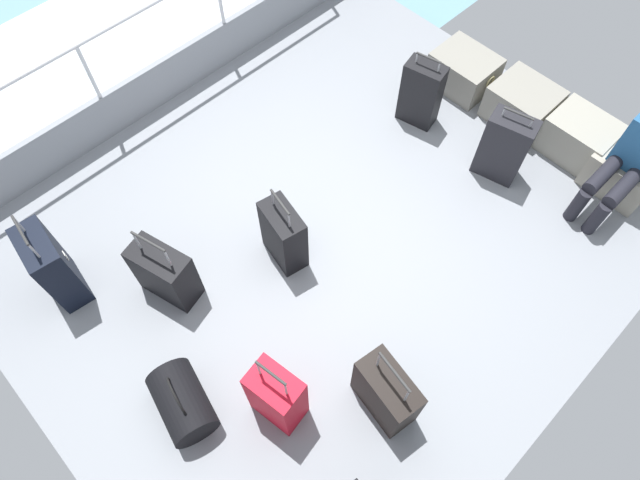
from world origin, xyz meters
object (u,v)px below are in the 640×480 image
Objects in this scene: suitcase_5 at (386,393)px; passenger_seated at (633,158)px; suitcase_2 at (277,396)px; duffel_bag at (182,402)px; cargo_crate_1 at (522,104)px; cargo_crate_3 at (622,174)px; suitcase_3 at (165,273)px; cargo_crate_0 at (464,71)px; suitcase_0 at (421,94)px; cargo_crate_2 at (579,137)px; suitcase_7 at (53,266)px; suitcase_4 at (284,235)px; suitcase_6 at (504,147)px.

passenger_seated is at bearing 86.98° from suitcase_5.
suitcase_2 is 0.73m from suitcase_5.
suitcase_5 is (-0.14, -2.68, -0.29)m from passenger_seated.
cargo_crate_1 is at bearing 89.91° from duffel_bag.
passenger_seated is at bearing -90.00° from cargo_crate_3.
passenger_seated reaches higher than suitcase_3.
suitcase_2 is at bearing -100.34° from cargo_crate_3.
suitcase_0 reaches higher than cargo_crate_0.
cargo_crate_3 is (0.48, -0.07, -0.01)m from cargo_crate_2.
suitcase_0 is 0.85× the size of suitcase_7.
cargo_crate_1 is at bearing 107.77° from suitcase_5.
cargo_crate_0 is at bearing 99.44° from duffel_bag.
cargo_crate_2 reaches higher than cargo_crate_0.
cargo_crate_2 is 4.00m from duffel_bag.
passenger_seated reaches higher than cargo_crate_2.
suitcase_4 is (0.21, -2.54, 0.13)m from cargo_crate_0.
suitcase_0 is at bearing 101.51° from duffel_bag.
duffel_bag is at bearing -94.26° from suitcase_6.
cargo_crate_0 is 0.70× the size of suitcase_7.
suitcase_5 is 0.85× the size of suitcase_7.
cargo_crate_1 is 0.81× the size of suitcase_0.
suitcase_3 is at bearing -163.16° from suitcase_5.
cargo_crate_3 is at bearing 57.88° from suitcase_7.
passenger_seated is (0.00, -0.18, 0.37)m from cargo_crate_3.
suitcase_0 reaches higher than cargo_crate_1.
duffel_bag is at bearing -72.09° from suitcase_4.
cargo_crate_2 is at bearing 29.84° from suitcase_0.
cargo_crate_3 is 0.41m from passenger_seated.
cargo_crate_1 is 2.63m from suitcase_4.
duffel_bag is (1.41, 0.08, -0.18)m from suitcase_7.
suitcase_6 is 1.33× the size of duffel_bag.
suitcase_5 is at bearing 16.84° from suitcase_3.
suitcase_6 is at bearing -143.28° from cargo_crate_3.
suitcase_2 is (-0.14, -3.48, 0.13)m from cargo_crate_2.
suitcase_7 is 1.42m from duffel_bag.
cargo_crate_1 is at bearing -178.31° from cargo_crate_2.
cargo_crate_3 is 0.77× the size of suitcase_0.
suitcase_3 is (-1.28, 0.02, -0.05)m from suitcase_2.
passenger_seated reaches higher than duffel_bag.
suitcase_5 is (1.60, -2.21, -0.06)m from suitcase_0.
cargo_crate_3 is at bearing 60.64° from suitcase_3.
suitcase_3 is (-1.91, -3.39, 0.09)m from cargo_crate_3.
suitcase_6 is 0.85× the size of suitcase_7.
suitcase_3 reaches higher than suitcase_0.
suitcase_6 is (0.89, -0.63, 0.16)m from cargo_crate_0.
suitcase_4 is 1.42m from duffel_bag.
passenger_seated is 3.88m from duffel_bag.
passenger_seated is 2.81m from suitcase_4.
cargo_crate_3 is 4.68m from suitcase_7.
suitcase_2 reaches higher than suitcase_4.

